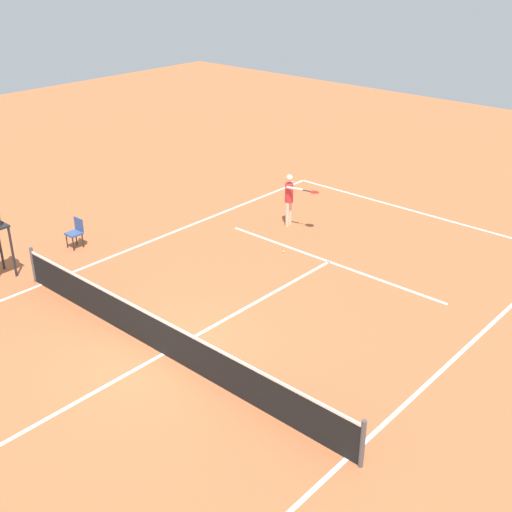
# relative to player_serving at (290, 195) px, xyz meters

# --- Properties ---
(ground_plane) EXTENTS (60.00, 60.00, 0.00)m
(ground_plane) POSITION_rel_player_serving_xyz_m (-2.69, 8.06, -1.10)
(ground_plane) COLOR #B76038
(court_lines) EXTENTS (10.60, 24.29, 0.01)m
(court_lines) POSITION_rel_player_serving_xyz_m (-2.69, 8.06, -1.09)
(court_lines) COLOR white
(court_lines) RESTS_ON ground
(tennis_net) EXTENTS (11.20, 0.10, 1.07)m
(tennis_net) POSITION_rel_player_serving_xyz_m (-2.69, 8.06, -0.60)
(tennis_net) COLOR #4C4C51
(tennis_net) RESTS_ON ground
(player_serving) EXTENTS (1.35, 0.45, 1.82)m
(player_serving) POSITION_rel_player_serving_xyz_m (0.00, 0.00, 0.00)
(player_serving) COLOR beige
(player_serving) RESTS_ON ground
(tennis_ball) EXTENTS (0.07, 0.07, 0.07)m
(tennis_ball) POSITION_rel_player_serving_xyz_m (-1.25, 1.84, -1.06)
(tennis_ball) COLOR #CCE033
(tennis_ball) RESTS_ON ground
(courtside_chair_mid) EXTENTS (0.44, 0.46, 0.95)m
(courtside_chair_mid) POSITION_rel_player_serving_xyz_m (3.98, 5.88, -0.56)
(courtside_chair_mid) COLOR #262626
(courtside_chair_mid) RESTS_ON ground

